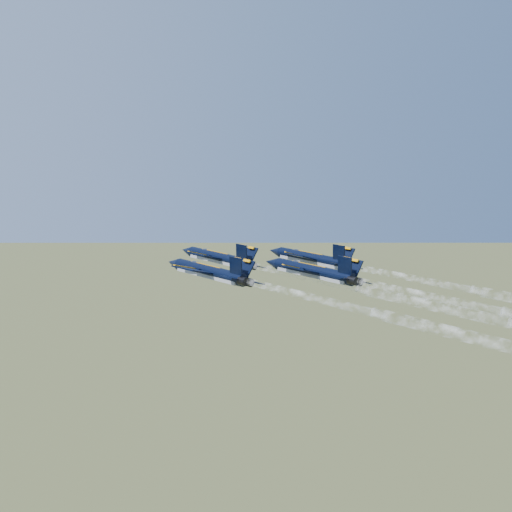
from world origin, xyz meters
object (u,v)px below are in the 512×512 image
jet_left (208,272)px  jet_right (310,258)px  jet_slot (312,271)px  jet_lead (217,258)px

jet_left → jet_right: size_ratio=1.00×
jet_slot → jet_left: bearing=138.4°
jet_left → jet_slot: (12.40, -6.92, 0.00)m
jet_lead → jet_right: same height
jet_lead → jet_left: size_ratio=1.00×
jet_left → jet_right: (20.27, 4.46, 0.00)m
jet_left → jet_slot: bearing=-41.6°
jet_lead → jet_slot: 20.04m
jet_left → jet_lead: bearing=44.7°
jet_lead → jet_right: 14.59m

